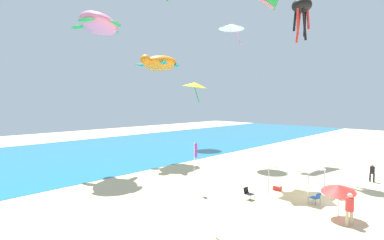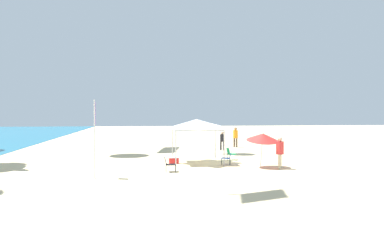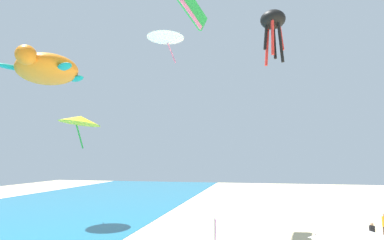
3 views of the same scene
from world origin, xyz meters
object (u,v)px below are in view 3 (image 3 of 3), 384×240
object	(u,v)px
person_kite_handler	(372,232)
kite_delta_yellow	(80,120)
kite_delta_white	(166,34)
kite_parafoil_green	(190,6)
canopy_tent	(355,234)
kite_octopus_black	(273,22)
kite_turtle_orange	(47,69)

from	to	relation	value
person_kite_handler	kite_delta_yellow	xyz separation A→B (m)	(2.52, 23.90, 8.60)
kite_delta_yellow	kite_delta_white	xyz separation A→B (m)	(-3.63, -9.53, 6.17)
kite_parafoil_green	kite_delta_white	size ratio (longest dim) A/B	1.61
canopy_tent	kite_octopus_black	xyz separation A→B (m)	(6.69, 2.87, 13.45)
canopy_tent	kite_parafoil_green	xyz separation A→B (m)	(11.35, 10.17, 17.89)
kite_delta_yellow	kite_turtle_orange	distance (m)	10.42
canopy_tent	kite_delta_yellow	size ratio (longest dim) A/B	0.57
canopy_tent	kite_octopus_black	bearing A→B (deg)	23.21
canopy_tent	kite_parafoil_green	world-z (taller)	kite_parafoil_green
person_kite_handler	kite_octopus_black	xyz separation A→B (m)	(-1.12, 6.07, 14.96)
kite_turtle_orange	person_kite_handler	bearing A→B (deg)	98.78
kite_parafoil_green	kite_octopus_black	xyz separation A→B (m)	(-4.65, -7.30, -4.44)
person_kite_handler	kite_parafoil_green	xyz separation A→B (m)	(3.53, 13.37, 19.41)
kite_octopus_black	kite_delta_white	world-z (taller)	kite_octopus_black
canopy_tent	kite_delta_white	bearing A→B (deg)	59.03
kite_delta_yellow	kite_turtle_orange	bearing A→B (deg)	-12.87
kite_delta_yellow	kite_delta_white	size ratio (longest dim) A/B	1.68
person_kite_handler	kite_turtle_orange	xyz separation A→B (m)	(-7.07, 20.30, 10.52)
canopy_tent	person_kite_handler	distance (m)	8.58
kite_parafoil_green	kite_delta_white	bearing A→B (deg)	-172.72
kite_octopus_black	kite_delta_white	bearing A→B (deg)	-20.78
kite_octopus_black	kite_delta_yellow	bearing A→B (deg)	-32.22
canopy_tent	kite_turtle_orange	size ratio (longest dim) A/B	0.56
canopy_tent	kite_parafoil_green	distance (m)	23.50
kite_delta_yellow	kite_octopus_black	xyz separation A→B (m)	(-3.64, -17.83, 6.36)
person_kite_handler	kite_octopus_black	size ratio (longest dim) A/B	0.39
canopy_tent	kite_delta_white	xyz separation A→B (m)	(6.71, 11.17, 13.26)
kite_octopus_black	kite_turtle_orange	bearing A→B (deg)	2.01
canopy_tent	person_kite_handler	size ratio (longest dim) A/B	1.96
kite_delta_yellow	kite_octopus_black	distance (m)	19.28
person_kite_handler	kite_delta_yellow	bearing A→B (deg)	154.72
person_kite_handler	canopy_tent	bearing A→B (deg)	-131.54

